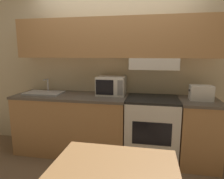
{
  "coord_description": "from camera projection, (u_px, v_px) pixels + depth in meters",
  "views": [
    {
      "loc": [
        0.53,
        -3.09,
        1.53
      ],
      "look_at": [
        0.05,
        -0.57,
        1.06
      ],
      "focal_mm": 32.0,
      "sensor_mm": 36.0,
      "label": 1
    }
  ],
  "objects": [
    {
      "name": "lower_counter_main",
      "position": [
        72.0,
        123.0,
        3.09
      ],
      "size": [
        1.69,
        0.65,
        0.91
      ],
      "color": "tan",
      "rests_on": "ground_plane"
    },
    {
      "name": "toaster",
      "position": [
        201.0,
        93.0,
        2.65
      ],
      "size": [
        0.3,
        0.19,
        0.2
      ],
      "color": "white",
      "rests_on": "lower_counter_right_stub"
    },
    {
      "name": "sink_basin",
      "position": [
        44.0,
        93.0,
        3.09
      ],
      "size": [
        0.56,
        0.35,
        0.22
      ],
      "color": "#B7BABF",
      "rests_on": "lower_counter_main"
    },
    {
      "name": "microwave",
      "position": [
        111.0,
        86.0,
        3.0
      ],
      "size": [
        0.42,
        0.34,
        0.28
      ],
      "color": "white",
      "rests_on": "lower_counter_main"
    },
    {
      "name": "ground_plane",
      "position": [
        115.0,
        145.0,
        3.37
      ],
      "size": [
        16.0,
        16.0,
        0.0
      ],
      "primitive_type": "plane",
      "color": "#7F664C"
    },
    {
      "name": "wall_back",
      "position": [
        116.0,
        56.0,
        3.04
      ],
      "size": [
        5.33,
        0.38,
        2.55
      ],
      "color": "beige",
      "rests_on": "ground_plane"
    },
    {
      "name": "stove_range",
      "position": [
        151.0,
        129.0,
        2.88
      ],
      "size": [
        0.72,
        0.62,
        0.91
      ],
      "color": "white",
      "rests_on": "ground_plane"
    },
    {
      "name": "lower_counter_right_stub",
      "position": [
        198.0,
        132.0,
        2.75
      ],
      "size": [
        0.53,
        0.65,
        0.91
      ],
      "color": "tan",
      "rests_on": "ground_plane"
    }
  ]
}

